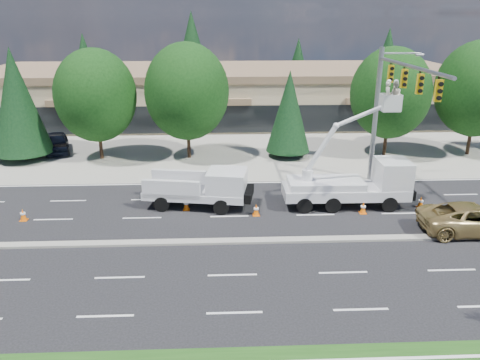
{
  "coord_description": "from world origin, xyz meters",
  "views": [
    {
      "loc": [
        -0.44,
        -21.43,
        11.04
      ],
      "look_at": [
        0.59,
        2.71,
        2.4
      ],
      "focal_mm": 35.0,
      "sensor_mm": 36.0,
      "label": 1
    }
  ],
  "objects_px": {
    "utility_pickup": "(203,192)",
    "bucket_truck": "(357,180)",
    "signal_mast": "(389,99)",
    "minivan": "(474,219)"
  },
  "relations": [
    {
      "from": "signal_mast",
      "to": "utility_pickup",
      "type": "height_order",
      "value": "signal_mast"
    },
    {
      "from": "utility_pickup",
      "to": "signal_mast",
      "type": "bearing_deg",
      "value": 20.6
    },
    {
      "from": "signal_mast",
      "to": "minivan",
      "type": "xyz_separation_m",
      "value": [
        2.86,
        -6.44,
        -5.27
      ]
    },
    {
      "from": "bucket_truck",
      "to": "minivan",
      "type": "relative_size",
      "value": 1.34
    },
    {
      "from": "utility_pickup",
      "to": "bucket_truck",
      "type": "xyz_separation_m",
      "value": [
        9.23,
        -0.23,
        0.67
      ]
    },
    {
      "from": "utility_pickup",
      "to": "bucket_truck",
      "type": "height_order",
      "value": "bucket_truck"
    },
    {
      "from": "signal_mast",
      "to": "bucket_truck",
      "type": "relative_size",
      "value": 1.34
    },
    {
      "from": "signal_mast",
      "to": "utility_pickup",
      "type": "distance_m",
      "value": 12.86
    },
    {
      "from": "signal_mast",
      "to": "minivan",
      "type": "bearing_deg",
      "value": -66.05
    },
    {
      "from": "utility_pickup",
      "to": "minivan",
      "type": "xyz_separation_m",
      "value": [
        14.44,
        -4.18,
        -0.17
      ]
    }
  ]
}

